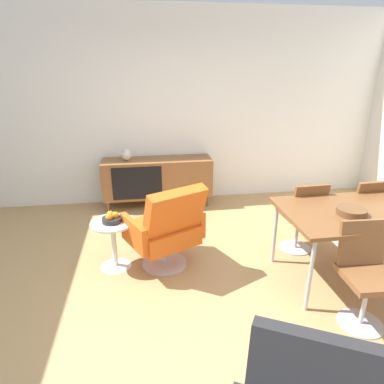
# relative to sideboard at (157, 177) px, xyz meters

# --- Properties ---
(ground_plane) EXTENTS (8.32, 8.32, 0.00)m
(ground_plane) POSITION_rel_sideboard_xyz_m (0.35, -2.30, -0.44)
(ground_plane) COLOR tan
(wall_back) EXTENTS (6.80, 0.12, 2.80)m
(wall_back) POSITION_rel_sideboard_xyz_m (0.35, 0.30, 0.96)
(wall_back) COLOR white
(wall_back) RESTS_ON ground_plane
(sideboard) EXTENTS (1.60, 0.45, 0.72)m
(sideboard) POSITION_rel_sideboard_xyz_m (0.00, 0.00, 0.00)
(sideboard) COLOR brown
(sideboard) RESTS_ON ground_plane
(vase_cobalt) EXTENTS (0.14, 0.14, 0.17)m
(vase_cobalt) POSITION_rel_sideboard_xyz_m (-0.43, 0.00, 0.36)
(vase_cobalt) COLOR beige
(vase_cobalt) RESTS_ON sideboard
(dining_table) EXTENTS (1.60, 0.90, 0.74)m
(dining_table) POSITION_rel_sideboard_xyz_m (1.86, -2.17, 0.26)
(dining_table) COLOR brown
(dining_table) RESTS_ON ground_plane
(wooden_bowl_on_table) EXTENTS (0.26, 0.26, 0.06)m
(wooden_bowl_on_table) POSITION_rel_sideboard_xyz_m (1.64, -2.24, 0.33)
(wooden_bowl_on_table) COLOR brown
(wooden_bowl_on_table) RESTS_ON dining_table
(dining_chair_front_left) EXTENTS (0.42, 0.44, 0.86)m
(dining_chair_front_left) POSITION_rel_sideboard_xyz_m (1.51, -2.73, 0.03)
(dining_chair_front_left) COLOR brown
(dining_chair_front_left) RESTS_ON ground_plane
(dining_chair_back_right) EXTENTS (0.42, 0.44, 0.86)m
(dining_chair_back_right) POSITION_rel_sideboard_xyz_m (2.21, -1.61, 0.03)
(dining_chair_back_right) COLOR brown
(dining_chair_back_right) RESTS_ON ground_plane
(dining_chair_back_left) EXTENTS (0.42, 0.44, 0.86)m
(dining_chair_back_left) POSITION_rel_sideboard_xyz_m (1.51, -1.61, 0.03)
(dining_chair_back_left) COLOR brown
(dining_chair_back_left) RESTS_ON ground_plane
(lounge_chair_red) EXTENTS (0.87, 0.85, 0.95)m
(lounge_chair_red) POSITION_rel_sideboard_xyz_m (0.00, -1.71, 0.03)
(lounge_chair_red) COLOR #D85919
(lounge_chair_red) RESTS_ON ground_plane
(side_table_round) EXTENTS (0.44, 0.44, 0.52)m
(side_table_round) POSITION_rel_sideboard_xyz_m (-0.54, -1.61, -0.12)
(side_table_round) COLOR white
(side_table_round) RESTS_ON ground_plane
(fruit_bowl) EXTENTS (0.20, 0.20, 0.11)m
(fruit_bowl) POSITION_rel_sideboard_xyz_m (-0.54, -1.61, 0.12)
(fruit_bowl) COLOR #262628
(fruit_bowl) RESTS_ON side_table_round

